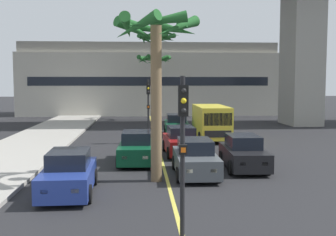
{
  "coord_description": "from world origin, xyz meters",
  "views": [
    {
      "loc": [
        -1.09,
        -2.59,
        4.08
      ],
      "look_at": [
        0.0,
        14.0,
        2.62
      ],
      "focal_mm": 45.21,
      "sensor_mm": 36.0,
      "label": 1
    }
  ],
  "objects_px": {
    "traffic_light_median_far": "(148,102)",
    "car_queue_third": "(195,159)",
    "delivery_van": "(211,121)",
    "palm_tree_mid_median": "(156,50)",
    "car_queue_sixth": "(69,174)",
    "car_queue_second": "(176,125)",
    "palm_tree_far_median": "(154,67)",
    "car_queue_fourth": "(137,148)",
    "car_queue_front": "(243,153)",
    "palm_tree_near_median": "(156,47)",
    "car_queue_fifth": "(181,142)",
    "traffic_light_median_near": "(183,137)"
  },
  "relations": [
    {
      "from": "car_queue_front",
      "to": "car_queue_third",
      "type": "height_order",
      "value": "same"
    },
    {
      "from": "car_queue_fourth",
      "to": "palm_tree_near_median",
      "type": "xyz_separation_m",
      "value": [
        0.84,
        -3.95,
        4.72
      ]
    },
    {
      "from": "car_queue_fourth",
      "to": "car_queue_third",
      "type": "bearing_deg",
      "value": -49.64
    },
    {
      "from": "car_queue_sixth",
      "to": "palm_tree_near_median",
      "type": "distance_m",
      "value": 5.99
    },
    {
      "from": "delivery_van",
      "to": "car_queue_front",
      "type": "bearing_deg",
      "value": -90.65
    },
    {
      "from": "car_queue_fourth",
      "to": "car_queue_second",
      "type": "bearing_deg",
      "value": 74.86
    },
    {
      "from": "car_queue_fifth",
      "to": "palm_tree_near_median",
      "type": "relative_size",
      "value": 0.62
    },
    {
      "from": "car_queue_fourth",
      "to": "traffic_light_median_near",
      "type": "bearing_deg",
      "value": -83.4
    },
    {
      "from": "palm_tree_near_median",
      "to": "palm_tree_far_median",
      "type": "bearing_deg",
      "value": 88.38
    },
    {
      "from": "delivery_van",
      "to": "traffic_light_median_far",
      "type": "bearing_deg",
      "value": -162.13
    },
    {
      "from": "car_queue_second",
      "to": "car_queue_sixth",
      "type": "distance_m",
      "value": 17.28
    },
    {
      "from": "car_queue_fourth",
      "to": "delivery_van",
      "type": "bearing_deg",
      "value": 57.27
    },
    {
      "from": "car_queue_sixth",
      "to": "palm_tree_near_median",
      "type": "bearing_deg",
      "value": 28.44
    },
    {
      "from": "car_queue_front",
      "to": "car_queue_sixth",
      "type": "relative_size",
      "value": 1.0
    },
    {
      "from": "car_queue_fifth",
      "to": "car_queue_second",
      "type": "bearing_deg",
      "value": 86.91
    },
    {
      "from": "car_queue_second",
      "to": "car_queue_third",
      "type": "height_order",
      "value": "same"
    },
    {
      "from": "car_queue_third",
      "to": "traffic_light_median_far",
      "type": "xyz_separation_m",
      "value": [
        -1.85,
        9.5,
        1.99
      ]
    },
    {
      "from": "car_queue_third",
      "to": "palm_tree_near_median",
      "type": "xyz_separation_m",
      "value": [
        -1.72,
        -0.94,
        4.72
      ]
    },
    {
      "from": "car_queue_third",
      "to": "palm_tree_mid_median",
      "type": "distance_m",
      "value": 21.53
    },
    {
      "from": "car_queue_second",
      "to": "palm_tree_mid_median",
      "type": "distance_m",
      "value": 9.3
    },
    {
      "from": "palm_tree_mid_median",
      "to": "palm_tree_far_median",
      "type": "relative_size",
      "value": 1.24
    },
    {
      "from": "traffic_light_median_far",
      "to": "palm_tree_mid_median",
      "type": "relative_size",
      "value": 0.5
    },
    {
      "from": "car_queue_second",
      "to": "car_queue_third",
      "type": "relative_size",
      "value": 1.01
    },
    {
      "from": "car_queue_fourth",
      "to": "palm_tree_far_median",
      "type": "height_order",
      "value": "palm_tree_far_median"
    },
    {
      "from": "palm_tree_far_median",
      "to": "palm_tree_mid_median",
      "type": "bearing_deg",
      "value": -89.53
    },
    {
      "from": "car_queue_fourth",
      "to": "palm_tree_near_median",
      "type": "relative_size",
      "value": 0.61
    },
    {
      "from": "car_queue_fifth",
      "to": "traffic_light_median_near",
      "type": "bearing_deg",
      "value": -95.37
    },
    {
      "from": "car_queue_sixth",
      "to": "palm_tree_mid_median",
      "type": "height_order",
      "value": "palm_tree_mid_median"
    },
    {
      "from": "car_queue_second",
      "to": "traffic_light_median_far",
      "type": "xyz_separation_m",
      "value": [
        -2.2,
        -4.25,
        1.99
      ]
    },
    {
      "from": "palm_tree_near_median",
      "to": "palm_tree_far_median",
      "type": "relative_size",
      "value": 0.99
    },
    {
      "from": "car_queue_sixth",
      "to": "car_queue_third",
      "type": "bearing_deg",
      "value": 28.56
    },
    {
      "from": "car_queue_fifth",
      "to": "palm_tree_mid_median",
      "type": "height_order",
      "value": "palm_tree_mid_median"
    },
    {
      "from": "car_queue_front",
      "to": "traffic_light_median_far",
      "type": "distance_m",
      "value": 9.52
    },
    {
      "from": "delivery_van",
      "to": "car_queue_fourth",
      "type": "bearing_deg",
      "value": -122.73
    },
    {
      "from": "car_queue_front",
      "to": "palm_tree_near_median",
      "type": "xyz_separation_m",
      "value": [
        -4.13,
        -2.17,
        4.72
      ]
    },
    {
      "from": "car_queue_sixth",
      "to": "palm_tree_far_median",
      "type": "distance_m",
      "value": 29.62
    },
    {
      "from": "traffic_light_median_near",
      "to": "traffic_light_median_far",
      "type": "bearing_deg",
      "value": 91.75
    },
    {
      "from": "car_queue_fourth",
      "to": "traffic_light_median_far",
      "type": "bearing_deg",
      "value": 83.76
    },
    {
      "from": "car_queue_fourth",
      "to": "palm_tree_near_median",
      "type": "distance_m",
      "value": 6.21
    },
    {
      "from": "palm_tree_far_median",
      "to": "car_queue_third",
      "type": "bearing_deg",
      "value": -87.93
    },
    {
      "from": "car_queue_second",
      "to": "palm_tree_far_median",
      "type": "height_order",
      "value": "palm_tree_far_median"
    },
    {
      "from": "delivery_van",
      "to": "palm_tree_mid_median",
      "type": "xyz_separation_m",
      "value": [
        -3.43,
        9.71,
        5.58
      ]
    },
    {
      "from": "car_queue_front",
      "to": "car_queue_second",
      "type": "bearing_deg",
      "value": 99.35
    },
    {
      "from": "car_queue_second",
      "to": "car_queue_fifth",
      "type": "distance_m",
      "value": 8.56
    },
    {
      "from": "traffic_light_median_far",
      "to": "car_queue_third",
      "type": "bearing_deg",
      "value": -79.01
    },
    {
      "from": "car_queue_front",
      "to": "car_queue_third",
      "type": "bearing_deg",
      "value": -153.14
    },
    {
      "from": "car_queue_fourth",
      "to": "car_queue_sixth",
      "type": "bearing_deg",
      "value": -112.85
    },
    {
      "from": "car_queue_fourth",
      "to": "traffic_light_median_near",
      "type": "xyz_separation_m",
      "value": [
        1.23,
        -10.67,
        1.99
      ]
    },
    {
      "from": "car_queue_sixth",
      "to": "palm_tree_far_median",
      "type": "bearing_deg",
      "value": 82.11
    },
    {
      "from": "car_queue_front",
      "to": "traffic_light_median_far",
      "type": "bearing_deg",
      "value": 117.22
    }
  ]
}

